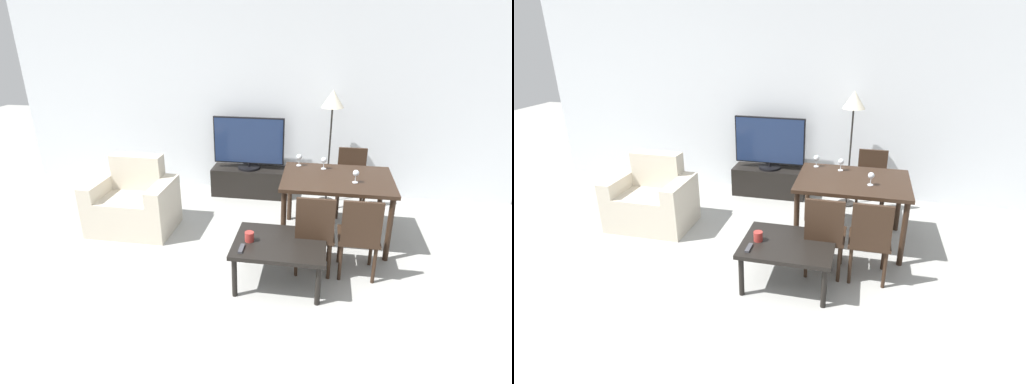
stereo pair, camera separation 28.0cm
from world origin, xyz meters
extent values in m
plane|color=#9E9E99|center=(0.00, 0.00, 0.00)|extent=(18.00, 18.00, 0.00)
cube|color=silver|center=(0.00, 3.36, 1.35)|extent=(7.31, 0.06, 2.70)
cube|color=beige|center=(-1.28, 1.78, 0.23)|extent=(0.63, 0.70, 0.45)
cube|color=beige|center=(-1.28, 2.03, 0.67)|extent=(0.63, 0.20, 0.43)
cube|color=beige|center=(-1.69, 1.78, 0.32)|extent=(0.18, 0.70, 0.63)
cube|color=beige|center=(-0.87, 1.78, 0.32)|extent=(0.18, 0.70, 0.63)
cube|color=black|center=(-0.08, 3.10, 0.21)|extent=(1.07, 0.38, 0.41)
cylinder|color=black|center=(-0.08, 3.10, 0.43)|extent=(0.32, 0.32, 0.03)
cylinder|color=black|center=(-0.08, 3.10, 0.47)|extent=(0.04, 0.04, 0.05)
cube|color=black|center=(-0.08, 3.10, 0.83)|extent=(1.02, 0.04, 0.67)
cube|color=#19284C|center=(-0.08, 3.08, 0.83)|extent=(0.98, 0.01, 0.64)
cube|color=black|center=(0.62, 0.97, 0.43)|extent=(0.87, 0.70, 0.04)
cylinder|color=black|center=(0.23, 0.68, 0.20)|extent=(0.05, 0.05, 0.41)
cylinder|color=black|center=(1.00, 0.68, 0.20)|extent=(0.05, 0.05, 0.41)
cylinder|color=black|center=(0.23, 1.26, 0.20)|extent=(0.05, 0.05, 0.41)
cylinder|color=black|center=(1.00, 1.26, 0.20)|extent=(0.05, 0.05, 0.41)
cube|color=black|center=(1.15, 1.95, 0.75)|extent=(1.23, 0.93, 0.04)
cylinder|color=black|center=(0.59, 1.55, 0.36)|extent=(0.06, 0.06, 0.73)
cylinder|color=black|center=(1.71, 1.55, 0.36)|extent=(0.06, 0.06, 0.73)
cylinder|color=black|center=(0.59, 2.36, 0.36)|extent=(0.06, 0.06, 0.73)
cylinder|color=black|center=(1.71, 2.36, 0.36)|extent=(0.06, 0.06, 0.73)
cube|color=black|center=(0.93, 1.26, 0.41)|extent=(0.40, 0.40, 0.04)
cylinder|color=black|center=(0.77, 1.42, 0.20)|extent=(0.04, 0.04, 0.40)
cylinder|color=black|center=(1.10, 1.42, 0.20)|extent=(0.04, 0.04, 0.40)
cylinder|color=black|center=(0.77, 1.10, 0.20)|extent=(0.04, 0.04, 0.40)
cylinder|color=black|center=(1.10, 1.10, 0.20)|extent=(0.04, 0.04, 0.40)
cube|color=black|center=(0.93, 1.08, 0.65)|extent=(0.37, 0.04, 0.44)
cube|color=black|center=(1.37, 2.65, 0.41)|extent=(0.40, 0.40, 0.04)
cylinder|color=black|center=(1.20, 2.49, 0.20)|extent=(0.04, 0.04, 0.40)
cylinder|color=black|center=(1.53, 2.49, 0.20)|extent=(0.04, 0.04, 0.40)
cylinder|color=black|center=(1.20, 2.81, 0.20)|extent=(0.04, 0.04, 0.40)
cylinder|color=black|center=(1.53, 2.81, 0.20)|extent=(0.04, 0.04, 0.40)
cube|color=black|center=(1.37, 2.83, 0.65)|extent=(0.37, 0.04, 0.44)
cube|color=black|center=(1.37, 1.26, 0.41)|extent=(0.40, 0.40, 0.04)
cylinder|color=black|center=(1.20, 1.42, 0.20)|extent=(0.04, 0.04, 0.40)
cylinder|color=black|center=(1.53, 1.42, 0.20)|extent=(0.04, 0.04, 0.40)
cylinder|color=black|center=(1.20, 1.10, 0.20)|extent=(0.04, 0.04, 0.40)
cylinder|color=black|center=(1.53, 1.10, 0.20)|extent=(0.04, 0.04, 0.40)
cube|color=black|center=(1.37, 1.08, 0.65)|extent=(0.37, 0.04, 0.44)
cylinder|color=black|center=(1.06, 3.00, 0.01)|extent=(0.24, 0.24, 0.02)
cylinder|color=black|center=(1.06, 3.00, 0.69)|extent=(0.02, 0.02, 1.33)
cone|color=beige|center=(1.06, 3.00, 1.47)|extent=(0.30, 0.30, 0.23)
cube|color=#38383D|center=(0.28, 0.77, 0.46)|extent=(0.04, 0.15, 0.02)
cylinder|color=maroon|center=(0.33, 0.94, 0.50)|extent=(0.09, 0.09, 0.09)
cylinder|color=silver|center=(1.34, 1.82, 0.77)|extent=(0.06, 0.06, 0.01)
cylinder|color=silver|center=(1.34, 1.82, 0.81)|extent=(0.01, 0.01, 0.07)
sphere|color=silver|center=(1.34, 1.82, 0.88)|extent=(0.07, 0.07, 0.07)
cylinder|color=silver|center=(0.69, 2.29, 0.77)|extent=(0.06, 0.06, 0.01)
cylinder|color=silver|center=(0.69, 2.29, 0.81)|extent=(0.01, 0.01, 0.07)
sphere|color=silver|center=(0.69, 2.29, 0.88)|extent=(0.07, 0.07, 0.07)
cylinder|color=silver|center=(0.99, 2.22, 0.77)|extent=(0.06, 0.06, 0.01)
cylinder|color=silver|center=(0.99, 2.22, 0.81)|extent=(0.01, 0.01, 0.07)
sphere|color=silver|center=(0.99, 2.22, 0.88)|extent=(0.07, 0.07, 0.07)
camera|label=1|loc=(0.94, -2.34, 2.35)|focal=28.00mm
camera|label=2|loc=(1.22, -2.28, 2.35)|focal=28.00mm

